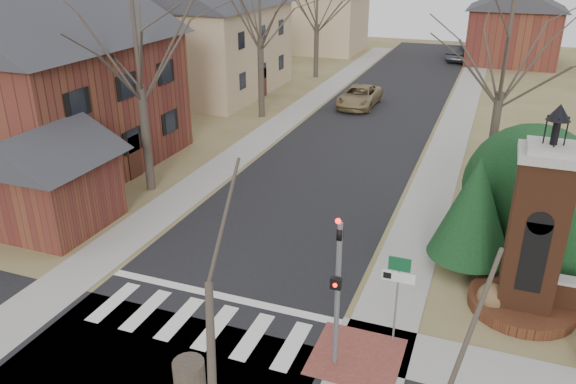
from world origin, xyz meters
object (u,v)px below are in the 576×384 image
at_px(traffic_signal_pole, 338,281).
at_px(pickup_truck, 359,97).
at_px(brick_gate_monument, 533,247).
at_px(sign_post, 398,283).
at_px(distant_car, 460,53).

xyz_separation_m(traffic_signal_pole, pickup_truck, (-5.90, 26.17, -1.88)).
bearing_deg(brick_gate_monument, traffic_signal_pole, -136.76).
relative_size(traffic_signal_pole, sign_post, 1.64).
bearing_deg(distant_car, traffic_signal_pole, 98.73).
bearing_deg(traffic_signal_pole, distant_car, 91.11).
xyz_separation_m(traffic_signal_pole, distant_car, (-0.90, 46.50, -1.80)).
bearing_deg(traffic_signal_pole, sign_post, 47.57).
height_order(sign_post, distant_car, sign_post).
height_order(traffic_signal_pole, pickup_truck, traffic_signal_pole).
distance_m(traffic_signal_pole, pickup_truck, 26.89).
relative_size(traffic_signal_pole, brick_gate_monument, 0.69).
bearing_deg(traffic_signal_pole, pickup_truck, 102.71).
bearing_deg(brick_gate_monument, pickup_truck, 115.99).
distance_m(sign_post, pickup_truck, 25.81).
relative_size(pickup_truck, distant_car, 1.07).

